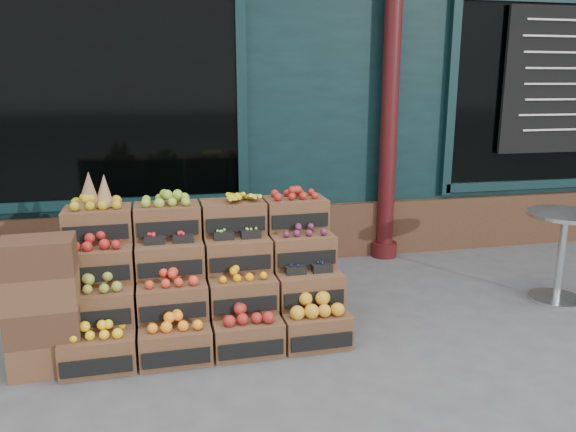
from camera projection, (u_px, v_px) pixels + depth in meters
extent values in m
plane|color=#4A4A4D|center=(336.00, 351.00, 4.06)|extent=(60.00, 60.00, 0.00)
cube|color=black|center=(235.00, 47.00, 8.43)|extent=(12.00, 6.00, 4.80)
cube|color=black|center=(274.00, 121.00, 5.84)|extent=(12.00, 0.12, 3.00)
cube|color=#452A1B|center=(276.00, 233.00, 6.06)|extent=(12.00, 0.18, 0.60)
cube|color=black|center=(112.00, 97.00, 5.37)|extent=(2.40, 0.06, 2.00)
cube|color=black|center=(549.00, 95.00, 6.40)|extent=(2.40, 0.06, 2.00)
cylinder|color=#3E0E10|center=(390.00, 110.00, 5.89)|extent=(0.18, 0.18, 3.20)
cube|color=black|center=(556.00, 81.00, 6.29)|extent=(1.30, 0.04, 1.60)
cube|color=brown|center=(99.00, 351.00, 3.80)|extent=(0.49, 0.35, 0.24)
cube|color=black|center=(97.00, 367.00, 3.63)|extent=(0.45, 0.02, 0.11)
cube|color=yellow|center=(97.00, 329.00, 3.76)|extent=(0.40, 0.26, 0.08)
cube|color=brown|center=(175.00, 343.00, 3.91)|extent=(0.49, 0.35, 0.24)
cube|color=black|center=(177.00, 358.00, 3.75)|extent=(0.45, 0.02, 0.11)
cube|color=orange|center=(174.00, 321.00, 3.87)|extent=(0.40, 0.26, 0.09)
cube|color=brown|center=(247.00, 335.00, 4.03)|extent=(0.49, 0.35, 0.24)
cube|color=black|center=(252.00, 350.00, 3.86)|extent=(0.45, 0.02, 0.11)
cube|color=maroon|center=(247.00, 313.00, 3.99)|extent=(0.40, 0.26, 0.09)
cube|color=brown|center=(315.00, 328.00, 4.14)|extent=(0.49, 0.35, 0.24)
cube|color=black|center=(323.00, 342.00, 3.98)|extent=(0.45, 0.02, 0.11)
cube|color=orange|center=(316.00, 306.00, 4.10)|extent=(0.40, 0.26, 0.11)
cube|color=brown|center=(99.00, 305.00, 3.93)|extent=(0.49, 0.35, 0.24)
cube|color=black|center=(97.00, 319.00, 3.77)|extent=(0.45, 0.02, 0.11)
cube|color=olive|center=(97.00, 283.00, 3.90)|extent=(0.40, 0.26, 0.08)
cube|color=brown|center=(173.00, 299.00, 4.05)|extent=(0.49, 0.35, 0.24)
cube|color=black|center=(174.00, 312.00, 3.88)|extent=(0.45, 0.02, 0.11)
cube|color=red|center=(171.00, 278.00, 4.01)|extent=(0.40, 0.26, 0.08)
cube|color=brown|center=(242.00, 293.00, 4.17)|extent=(0.49, 0.35, 0.24)
cube|color=black|center=(246.00, 305.00, 4.00)|extent=(0.45, 0.02, 0.11)
cube|color=#FC9709|center=(242.00, 273.00, 4.13)|extent=(0.40, 0.26, 0.07)
cube|color=brown|center=(308.00, 287.00, 4.28)|extent=(0.49, 0.35, 0.24)
cube|color=black|center=(315.00, 299.00, 4.12)|extent=(0.45, 0.02, 0.11)
cube|color=#14173F|center=(308.00, 270.00, 4.25)|extent=(0.40, 0.26, 0.03)
cube|color=brown|center=(99.00, 263.00, 4.07)|extent=(0.49, 0.35, 0.24)
cube|color=black|center=(97.00, 274.00, 3.91)|extent=(0.45, 0.02, 0.11)
cube|color=maroon|center=(97.00, 242.00, 4.03)|extent=(0.40, 0.26, 0.08)
cube|color=brown|center=(170.00, 258.00, 4.19)|extent=(0.49, 0.35, 0.24)
cube|color=black|center=(171.00, 269.00, 4.02)|extent=(0.45, 0.02, 0.11)
cube|color=red|center=(169.00, 240.00, 4.16)|extent=(0.40, 0.26, 0.03)
cube|color=brown|center=(237.00, 253.00, 4.30)|extent=(0.49, 0.35, 0.24)
cube|color=black|center=(241.00, 264.00, 4.14)|extent=(0.45, 0.02, 0.11)
cube|color=#7CAF43|center=(237.00, 236.00, 4.27)|extent=(0.40, 0.26, 0.03)
cube|color=brown|center=(301.00, 249.00, 4.42)|extent=(0.49, 0.35, 0.24)
cube|color=black|center=(307.00, 259.00, 4.25)|extent=(0.45, 0.02, 0.11)
cube|color=#531F3C|center=(301.00, 230.00, 4.38)|extent=(0.40, 0.26, 0.06)
cube|color=brown|center=(98.00, 224.00, 4.21)|extent=(0.49, 0.35, 0.24)
cube|color=black|center=(96.00, 233.00, 4.05)|extent=(0.45, 0.02, 0.11)
cube|color=#B4901B|center=(97.00, 202.00, 4.17)|extent=(0.40, 0.26, 0.08)
cube|color=brown|center=(167.00, 220.00, 4.33)|extent=(0.49, 0.35, 0.24)
cube|color=black|center=(168.00, 229.00, 4.16)|extent=(0.45, 0.02, 0.11)
cube|color=#8AB02D|center=(166.00, 199.00, 4.29)|extent=(0.40, 0.26, 0.08)
cube|color=brown|center=(233.00, 216.00, 4.44)|extent=(0.49, 0.35, 0.24)
cube|color=black|center=(236.00, 225.00, 4.28)|extent=(0.45, 0.02, 0.11)
cube|color=yellow|center=(232.00, 196.00, 4.41)|extent=(0.40, 0.26, 0.08)
cube|color=brown|center=(295.00, 213.00, 4.56)|extent=(0.49, 0.35, 0.24)
cube|color=black|center=(301.00, 221.00, 4.39)|extent=(0.45, 0.02, 0.11)
cube|color=maroon|center=(295.00, 194.00, 4.52)|extent=(0.40, 0.26, 0.07)
cube|color=#452A1B|center=(209.00, 327.00, 4.16)|extent=(2.02, 0.37, 0.24)
cube|color=#452A1B|center=(206.00, 301.00, 4.33)|extent=(2.02, 0.37, 0.49)
cube|color=#452A1B|center=(203.00, 277.00, 4.50)|extent=(2.02, 0.37, 0.73)
cone|color=olive|center=(89.00, 189.00, 4.14)|extent=(0.17, 0.17, 0.28)
cone|color=olive|center=(104.00, 190.00, 4.20)|extent=(0.15, 0.15, 0.24)
cube|color=brown|center=(48.00, 354.00, 3.77)|extent=(0.47, 0.34, 0.23)
cube|color=#452A1B|center=(45.00, 322.00, 3.71)|extent=(0.47, 0.34, 0.23)
cube|color=brown|center=(41.00, 290.00, 3.66)|extent=(0.47, 0.34, 0.23)
cube|color=#452A1B|center=(37.00, 256.00, 3.61)|extent=(0.47, 0.34, 0.23)
cylinder|color=#ABAEB2|center=(556.00, 298.00, 4.99)|extent=(0.47, 0.47, 0.03)
cylinder|color=#ABAEB2|center=(561.00, 258.00, 4.90)|extent=(0.06, 0.06, 0.76)
cylinder|color=#ABAEB2|center=(566.00, 214.00, 4.81)|extent=(0.64, 0.64, 0.03)
imported|color=#1D6838|center=(123.00, 158.00, 5.97)|extent=(0.84, 0.59, 2.21)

